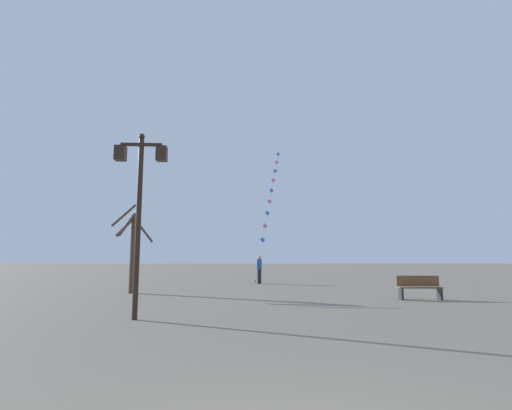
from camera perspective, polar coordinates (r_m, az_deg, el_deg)
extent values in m
plane|color=#756B5B|center=(22.56, -1.43, -11.72)|extent=(160.00, 160.00, 0.00)
cylinder|color=black|center=(10.75, -16.90, -3.07)|extent=(0.14, 0.14, 4.78)
sphere|color=black|center=(11.21, -16.40, 9.63)|extent=(0.16, 0.16, 0.16)
cube|color=black|center=(11.14, -16.45, 8.49)|extent=(1.11, 0.08, 0.08)
cube|color=black|center=(11.22, -19.26, 7.18)|extent=(0.28, 0.28, 0.40)
cube|color=beige|center=(11.22, -19.26, 7.18)|extent=(0.19, 0.19, 0.30)
cube|color=black|center=(10.96, -13.66, 7.31)|extent=(0.28, 0.28, 0.40)
cube|color=beige|center=(10.96, -13.66, 7.31)|extent=(0.19, 0.19, 0.30)
cylinder|color=brown|center=(25.00, -0.11, -11.13)|extent=(0.06, 0.06, 0.18)
cylinder|color=silver|center=(26.29, 0.46, -7.88)|extent=(0.66, 2.67, 2.66)
cylinder|color=silver|center=(28.24, 1.15, -4.09)|extent=(0.28, 1.10, 1.09)
cylinder|color=silver|center=(29.42, 1.51, -2.13)|extent=(0.28, 1.10, 1.09)
cylinder|color=silver|center=(30.63, 1.84, -0.32)|extent=(0.28, 1.10, 1.09)
cylinder|color=silver|center=(31.87, 2.14, 1.35)|extent=(0.28, 1.10, 1.09)
cylinder|color=silver|center=(33.13, 2.42, 2.89)|extent=(0.28, 1.10, 1.09)
cylinder|color=silver|center=(34.42, 2.68, 4.32)|extent=(0.28, 1.10, 1.09)
cylinder|color=silver|center=(35.73, 2.93, 5.64)|extent=(0.28, 1.10, 1.09)
cylinder|color=silver|center=(37.06, 3.15, 6.87)|extent=(0.28, 1.10, 1.09)
cube|color=blue|center=(27.66, 0.96, -5.13)|extent=(0.39, 0.10, 0.39)
cylinder|color=blue|center=(27.65, 0.96, -5.76)|extent=(0.02, 0.03, 0.30)
cube|color=pink|center=(28.82, 1.34, -3.09)|extent=(0.39, 0.01, 0.39)
cylinder|color=pink|center=(28.80, 1.34, -3.64)|extent=(0.02, 0.02, 0.25)
cube|color=blue|center=(30.02, 1.68, -1.21)|extent=(0.39, 0.09, 0.39)
cylinder|color=blue|center=(29.99, 1.68, -1.75)|extent=(0.02, 0.05, 0.27)
cube|color=pink|center=(31.24, 1.99, 0.53)|extent=(0.39, 0.02, 0.39)
cylinder|color=pink|center=(31.20, 2.00, -0.02)|extent=(0.02, 0.03, 0.30)
cube|color=blue|center=(32.50, 2.29, 2.13)|extent=(0.37, 0.15, 0.39)
cylinder|color=blue|center=(32.46, 2.29, 1.69)|extent=(0.02, 0.02, 0.20)
cube|color=pink|center=(33.78, 2.56, 3.62)|extent=(0.37, 0.17, 0.39)
cylinder|color=pink|center=(33.73, 2.56, 3.19)|extent=(0.03, 0.04, 0.21)
cube|color=blue|center=(35.08, 2.81, 4.99)|extent=(0.39, 0.10, 0.39)
cylinder|color=blue|center=(35.01, 2.81, 4.50)|extent=(0.03, 0.06, 0.31)
cube|color=pink|center=(36.39, 3.04, 6.27)|extent=(0.38, 0.12, 0.39)
cylinder|color=pink|center=(36.33, 3.04, 5.84)|extent=(0.03, 0.04, 0.26)
cube|color=blue|center=(37.73, 3.26, 7.45)|extent=(0.36, 0.19, 0.39)
cylinder|color=blue|center=(37.66, 3.26, 7.05)|extent=(0.03, 0.05, 0.25)
cube|color=#1E1E2D|center=(24.11, 0.51, -10.40)|extent=(0.25, 0.33, 0.90)
cube|color=#264C8C|center=(24.08, 0.51, -8.66)|extent=(0.31, 0.42, 0.60)
sphere|color=tan|center=(24.08, 0.51, -7.66)|extent=(0.22, 0.22, 0.22)
cylinder|color=#264C8C|center=(24.30, 0.57, -8.25)|extent=(0.16, 0.40, 0.50)
cylinder|color=#4C3826|center=(18.52, -17.54, -6.81)|extent=(0.30, 0.30, 3.51)
cylinder|color=#4C3826|center=(18.43, -16.17, -3.60)|extent=(0.92, 0.16, 1.12)
cylinder|color=#4C3826|center=(18.33, -18.55, -2.97)|extent=(0.73, 0.80, 0.98)
cylinder|color=#4C3826|center=(18.27, -18.78, -1.42)|extent=(0.84, 1.03, 1.10)
cylinder|color=#4C3826|center=(18.23, -18.36, -2.70)|extent=(0.57, 0.94, 1.12)
cube|color=brown|center=(16.24, 22.92, -11.11)|extent=(1.63, 0.56, 0.04)
cube|color=brown|center=(16.42, 22.61, -10.24)|extent=(1.60, 0.18, 0.40)
cube|color=#262628|center=(16.02, 20.50, -12.09)|extent=(0.11, 0.38, 0.45)
cube|color=#262628|center=(16.52, 25.35, -11.70)|extent=(0.11, 0.38, 0.45)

